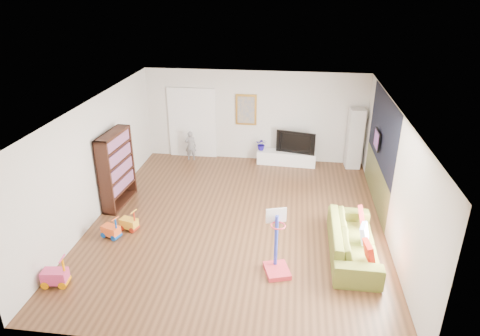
# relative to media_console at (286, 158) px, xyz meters

# --- Properties ---
(floor) EXTENTS (6.50, 7.50, 0.00)m
(floor) POSITION_rel_media_console_xyz_m (-1.00, -3.43, -0.20)
(floor) COLOR brown
(floor) RESTS_ON ground
(ceiling) EXTENTS (6.50, 7.50, 0.00)m
(ceiling) POSITION_rel_media_console_xyz_m (-1.00, -3.43, 2.50)
(ceiling) COLOR white
(ceiling) RESTS_ON ground
(wall_back) EXTENTS (6.50, 0.00, 2.70)m
(wall_back) POSITION_rel_media_console_xyz_m (-1.00, 0.32, 1.15)
(wall_back) COLOR beige
(wall_back) RESTS_ON ground
(wall_front) EXTENTS (6.50, 0.00, 2.70)m
(wall_front) POSITION_rel_media_console_xyz_m (-1.00, -7.18, 1.15)
(wall_front) COLOR white
(wall_front) RESTS_ON ground
(wall_left) EXTENTS (0.00, 7.50, 2.70)m
(wall_left) POSITION_rel_media_console_xyz_m (-4.25, -3.43, 1.15)
(wall_left) COLOR silver
(wall_left) RESTS_ON ground
(wall_right) EXTENTS (0.00, 7.50, 2.70)m
(wall_right) POSITION_rel_media_console_xyz_m (2.25, -3.43, 1.15)
(wall_right) COLOR white
(wall_right) RESTS_ON ground
(navy_accent) EXTENTS (0.01, 3.20, 1.70)m
(navy_accent) POSITION_rel_media_console_xyz_m (2.23, -2.03, 1.65)
(navy_accent) COLOR black
(navy_accent) RESTS_ON wall_right
(olive_wainscot) EXTENTS (0.01, 3.20, 1.00)m
(olive_wainscot) POSITION_rel_media_console_xyz_m (2.23, -2.03, 0.30)
(olive_wainscot) COLOR brown
(olive_wainscot) RESTS_ON wall_right
(doorway) EXTENTS (1.45, 0.06, 2.10)m
(doorway) POSITION_rel_media_console_xyz_m (-2.90, 0.28, 0.85)
(doorway) COLOR white
(doorway) RESTS_ON ground
(painting_back) EXTENTS (0.62, 0.06, 0.92)m
(painting_back) POSITION_rel_media_console_xyz_m (-1.25, 0.28, 1.35)
(painting_back) COLOR gold
(painting_back) RESTS_ON wall_back
(artwork_right) EXTENTS (0.04, 0.56, 0.46)m
(artwork_right) POSITION_rel_media_console_xyz_m (2.17, -1.83, 1.35)
(artwork_right) COLOR #7F3F8C
(artwork_right) RESTS_ON wall_right
(media_console) EXTENTS (1.74, 0.53, 0.40)m
(media_console) POSITION_rel_media_console_xyz_m (0.00, 0.00, 0.00)
(media_console) COLOR white
(media_console) RESTS_ON ground
(tall_cabinet) EXTENTS (0.44, 0.44, 1.77)m
(tall_cabinet) POSITION_rel_media_console_xyz_m (1.92, 0.05, 0.68)
(tall_cabinet) COLOR silver
(tall_cabinet) RESTS_ON ground
(bookshelf) EXTENTS (0.41, 1.28, 1.84)m
(bookshelf) POSITION_rel_media_console_xyz_m (-4.00, -2.96, 0.72)
(bookshelf) COLOR black
(bookshelf) RESTS_ON ground
(sofa) EXTENTS (0.90, 2.27, 0.66)m
(sofa) POSITION_rel_media_console_xyz_m (1.45, -4.44, 0.13)
(sofa) COLOR olive
(sofa) RESTS_ON ground
(basketball_hoop) EXTENTS (0.58, 0.65, 1.29)m
(basketball_hoop) POSITION_rel_media_console_xyz_m (-0.01, -5.22, 0.44)
(basketball_hoop) COLOR red
(basketball_hoop) RESTS_ON ground
(ride_on_yellow) EXTENTS (0.42, 0.32, 0.50)m
(ride_on_yellow) POSITION_rel_media_console_xyz_m (-3.33, -4.12, 0.05)
(ride_on_yellow) COLOR gold
(ride_on_yellow) RESTS_ON ground
(ride_on_orange) EXTENTS (0.44, 0.35, 0.51)m
(ride_on_orange) POSITION_rel_media_console_xyz_m (-3.60, -4.46, 0.05)
(ride_on_orange) COLOR #EE5C25
(ride_on_orange) RESTS_ON ground
(ride_on_pink) EXTENTS (0.47, 0.32, 0.58)m
(ride_on_pink) POSITION_rel_media_console_xyz_m (-3.97, -6.08, 0.09)
(ride_on_pink) COLOR #DB3971
(ride_on_pink) RESTS_ON ground
(child) EXTENTS (0.36, 0.25, 0.92)m
(child) POSITION_rel_media_console_xyz_m (-2.90, -0.05, 0.26)
(child) COLOR slate
(child) RESTS_ON ground
(tv) EXTENTS (1.15, 0.41, 0.66)m
(tv) POSITION_rel_media_console_xyz_m (0.27, 0.01, 0.53)
(tv) COLOR black
(tv) RESTS_ON media_console
(vase_plant) EXTENTS (0.35, 0.31, 0.37)m
(vase_plant) POSITION_rel_media_console_xyz_m (-0.75, 0.03, 0.38)
(vase_plant) COLOR navy
(vase_plant) RESTS_ON media_console
(pillow_left) EXTENTS (0.16, 0.40, 0.39)m
(pillow_left) POSITION_rel_media_console_xyz_m (1.65, -5.07, 0.32)
(pillow_left) COLOR red
(pillow_left) RESTS_ON sofa
(pillow_center) EXTENTS (0.19, 0.37, 0.36)m
(pillow_center) POSITION_rel_media_console_xyz_m (1.65, -4.44, 0.32)
(pillow_center) COLOR white
(pillow_center) RESTS_ON sofa
(pillow_right) EXTENTS (0.11, 0.35, 0.35)m
(pillow_right) POSITION_rel_media_console_xyz_m (1.68, -3.76, 0.32)
(pillow_right) COLOR red
(pillow_right) RESTS_ON sofa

